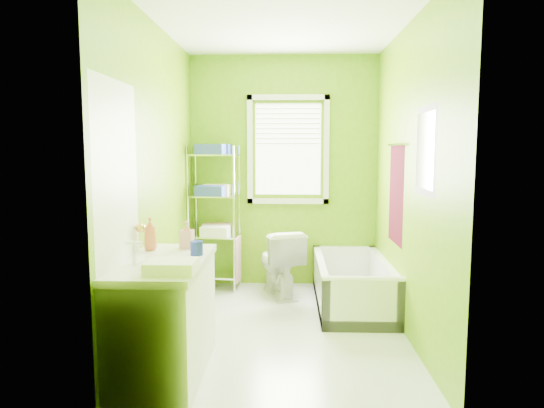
{
  "coord_description": "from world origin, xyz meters",
  "views": [
    {
      "loc": [
        0.06,
        -4.06,
        1.57
      ],
      "look_at": [
        -0.09,
        0.25,
        1.07
      ],
      "focal_mm": 32.0,
      "sensor_mm": 36.0,
      "label": 1
    }
  ],
  "objects_px": {
    "vanity": "(165,314)",
    "wire_shelf_unit": "(216,201)",
    "toilet": "(279,262)",
    "bathtub": "(352,291)"
  },
  "relations": [
    {
      "from": "vanity",
      "to": "wire_shelf_unit",
      "type": "height_order",
      "value": "wire_shelf_unit"
    },
    {
      "from": "toilet",
      "to": "vanity",
      "type": "distance_m",
      "value": 2.03
    },
    {
      "from": "bathtub",
      "to": "toilet",
      "type": "height_order",
      "value": "toilet"
    },
    {
      "from": "vanity",
      "to": "wire_shelf_unit",
      "type": "distance_m",
      "value": 2.2
    },
    {
      "from": "bathtub",
      "to": "vanity",
      "type": "height_order",
      "value": "vanity"
    },
    {
      "from": "toilet",
      "to": "vanity",
      "type": "height_order",
      "value": "vanity"
    },
    {
      "from": "vanity",
      "to": "wire_shelf_unit",
      "type": "xyz_separation_m",
      "value": [
        0.03,
        2.13,
        0.55
      ]
    },
    {
      "from": "wire_shelf_unit",
      "to": "toilet",
      "type": "bearing_deg",
      "value": -19.07
    },
    {
      "from": "bathtub",
      "to": "toilet",
      "type": "relative_size",
      "value": 2.1
    },
    {
      "from": "bathtub",
      "to": "toilet",
      "type": "bearing_deg",
      "value": 155.13
    }
  ]
}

